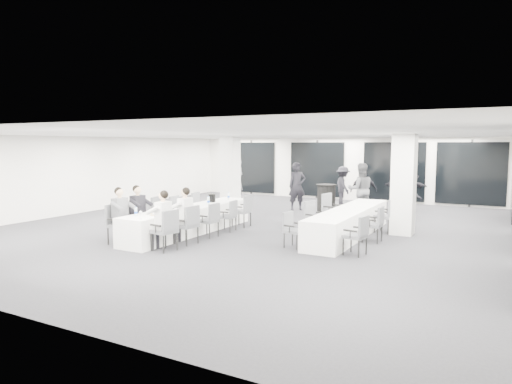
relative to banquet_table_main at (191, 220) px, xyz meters
The scene contains 43 objects.
room 3.59m from the banquet_table_main, 54.52° to the left, with size 14.04×16.04×2.84m.
column_left 5.27m from the banquet_table_main, 109.04° to the left, with size 0.60×0.60×2.80m, color silver.
column_right 6.04m from the banquet_table_main, 26.87° to the left, with size 0.60×0.60×2.80m, color silver.
banquet_table_main is the anchor object (origin of this frame).
banquet_table_side 4.43m from the banquet_table_main, 22.87° to the left, with size 0.90×5.00×0.75m, color white.
cocktail_table 5.89m from the banquet_table_main, 69.46° to the left, with size 0.76×0.76×1.05m.
chair_main_left_near 2.17m from the banquet_table_main, 112.77° to the right, with size 0.60×0.64×1.00m.
chair_main_left_second 1.56m from the banquet_table_main, 122.05° to the right, with size 0.49×0.53×0.87m.
chair_main_left_mid 0.91m from the banquet_table_main, 160.76° to the right, with size 0.61×0.64×1.02m.
chair_main_left_fourth 0.99m from the banquet_table_main, 149.01° to the left, with size 0.52×0.57×0.96m.
chair_main_left_far 1.81m from the banquet_table_main, 117.54° to the left, with size 0.54×0.58×0.96m.
chair_main_right_near 2.23m from the banquet_table_main, 67.96° to the right, with size 0.57×0.61×0.99m.
chair_main_right_second 1.49m from the banquet_table_main, 55.47° to the right, with size 0.55×0.59×0.98m.
chair_main_right_mid 0.88m from the banquet_table_main, 15.73° to the right, with size 0.50×0.55×0.93m.
chair_main_right_fourth 1.13m from the banquet_table_main, 42.20° to the left, with size 0.49×0.54×0.90m.
chair_main_right_far 1.79m from the banquet_table_main, 61.95° to the left, with size 0.50×0.56×0.98m.
chair_side_left_near 3.27m from the banquet_table_main, ahead, with size 0.50×0.54×0.87m.
chair_side_left_mid 3.47m from the banquet_table_main, 20.29° to the left, with size 0.59×0.62×0.97m.
chair_side_left_far 4.18m from the banquet_table_main, 39.02° to the left, with size 0.61×0.65×1.04m.
chair_side_right_near 4.92m from the banquet_table_main, ahead, with size 0.53×0.57×0.91m.
chair_side_right_mid 5.07m from the banquet_table_main, 14.32° to the left, with size 0.49×0.54×0.93m.
chair_side_right_far 5.59m from the banquet_table_main, 28.32° to the left, with size 0.58×0.62×0.98m.
seated_guest_a 2.13m from the banquet_table_main, 108.71° to the right, with size 0.50×0.38×1.44m.
seated_guest_b 1.55m from the banquet_table_main, 116.68° to the right, with size 0.50×0.38×1.44m.
seated_guest_c 2.20m from the banquet_table_main, 71.95° to the right, with size 0.50×0.38×1.44m.
seated_guest_d 1.45m from the banquet_table_main, 61.01° to the right, with size 0.50×0.38×1.44m.
standing_guest_a 5.71m from the banquet_table_main, 81.35° to the left, with size 0.76×0.61×2.07m, color black.
standing_guest_b 6.41m from the banquet_table_main, 58.24° to the left, with size 1.01×0.62×2.10m, color #515358.
standing_guest_c 8.11m from the banquet_table_main, 76.10° to the left, with size 1.18×0.60×1.82m, color black.
standing_guest_d 6.90m from the banquet_table_main, 61.28° to the left, with size 1.12×0.63×1.90m, color black.
standing_guest_e 8.74m from the banquet_table_main, 59.62° to the left, with size 0.98×0.60×2.03m, color #515358.
standing_guest_f 8.88m from the banquet_table_main, 59.83° to the left, with size 1.79×0.69×1.95m, color black.
standing_guest_g 7.28m from the banquet_table_main, 110.23° to the left, with size 0.78×0.63×2.14m, color #515358.
standing_guest_h 7.67m from the banquet_table_main, 48.29° to the left, with size 0.82×0.50×1.71m, color black.
ice_bucket_near 1.29m from the banquet_table_main, 91.50° to the right, with size 0.22×0.22×0.25m, color black.
ice_bucket_far 1.30m from the banquet_table_main, 93.57° to the left, with size 0.22×0.22×0.25m, color black.
water_bottle_a 2.05m from the banquet_table_main, 95.30° to the right, with size 0.07×0.07×0.22m, color silver.
water_bottle_b 0.80m from the banquet_table_main, 70.81° to the left, with size 0.08×0.08×0.24m, color silver.
water_bottle_c 2.03m from the banquet_table_main, 88.73° to the left, with size 0.07×0.07×0.23m, color silver.
plate_a 1.67m from the banquet_table_main, 92.12° to the right, with size 0.21×0.21×0.03m.
plate_b 1.81m from the banquet_table_main, 84.44° to the right, with size 0.19×0.19×0.03m.
plate_c 0.82m from the banquet_table_main, 78.40° to the right, with size 0.21×0.21×0.03m.
wine_glass 2.37m from the banquet_table_main, 83.68° to the right, with size 0.08×0.08×0.20m.
Camera 1 is at (6.58, -12.04, 2.51)m, focal length 32.00 mm.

